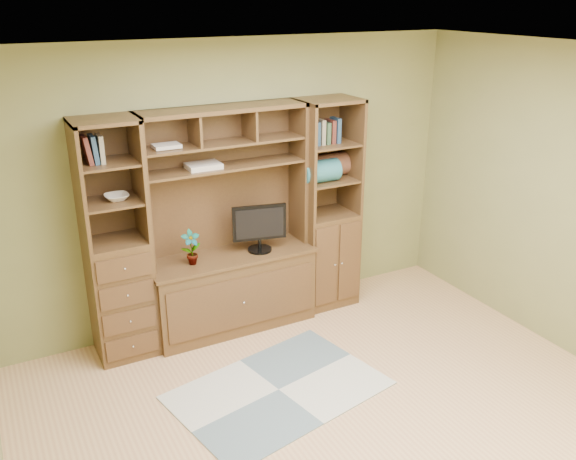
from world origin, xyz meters
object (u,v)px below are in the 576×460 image
left_tower (116,243)px  right_tower (327,205)px  center_hutch (230,224)px  monitor (259,220)px

left_tower → right_tower: size_ratio=1.00×
left_tower → right_tower: bearing=0.0°
center_hutch → monitor: (0.27, -0.03, 0.01)m
left_tower → right_tower: 2.02m
left_tower → right_tower: (2.02, 0.00, 0.00)m
center_hutch → monitor: bearing=-7.4°
right_tower → center_hutch: bearing=-177.8°
monitor → left_tower: bearing=-171.1°
center_hutch → monitor: center_hutch is taller
center_hutch → right_tower: (1.02, 0.04, 0.00)m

